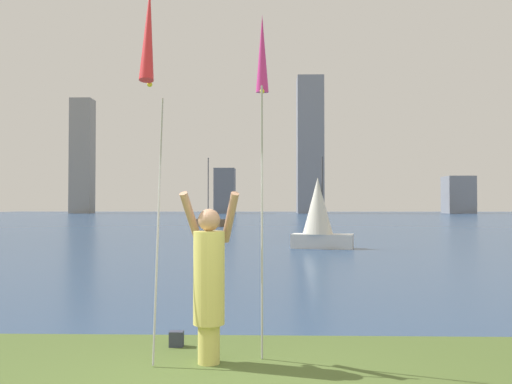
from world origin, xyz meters
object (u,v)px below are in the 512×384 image
kite_flag_right (262,65)px  bag (176,339)px  sailboat_3 (208,222)px  person (209,278)px  kite_flag_left (149,45)px  sailboat_1 (319,216)px

kite_flag_right → bag: (-1.13, 0.40, -3.49)m
bag → sailboat_3: size_ratio=0.04×
person → kite_flag_left: kite_flag_left is taller
sailboat_3 → person: bearing=-83.3°
kite_flag_left → bag: 3.72m
sailboat_1 → sailboat_3: bearing=108.8°
kite_flag_left → sailboat_3: sailboat_3 is taller
person → bag: person is taller
kite_flag_left → bag: (0.11, 1.16, -3.53)m
sailboat_1 → sailboat_3: (-7.13, 21.01, -0.99)m
person → sailboat_3: size_ratio=0.36×
bag → sailboat_1: (3.30, 15.36, 1.27)m
person → kite_flag_right: size_ratio=0.48×
kite_flag_right → sailboat_3: (-4.97, 36.76, -3.21)m
kite_flag_right → sailboat_1: 16.06m
person → sailboat_3: 37.33m
kite_flag_left → sailboat_1: (3.41, 16.51, -2.26)m
sailboat_1 → sailboat_3: sailboat_3 is taller
kite_flag_right → sailboat_1: kite_flag_right is taller
kite_flag_left → bag: size_ratio=21.81×
bag → sailboat_3: 36.57m
kite_flag_left → kite_flag_right: 1.46m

